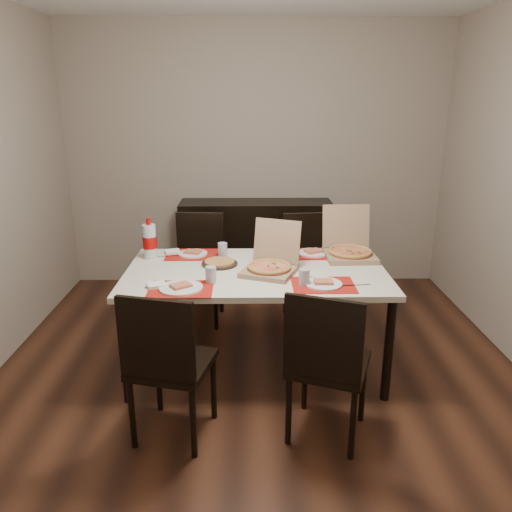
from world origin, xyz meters
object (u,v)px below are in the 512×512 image
Objects in this scene: sideboard at (256,245)px; dining_table at (256,279)px; chair_far_right at (308,263)px; soda_bottle at (150,241)px; chair_near_right at (326,361)px; chair_near_left at (167,361)px; dip_bowl at (273,259)px; pizza_box_center at (271,264)px; chair_far_left at (199,262)px.

dining_table is (-0.02, -1.59, 0.23)m from sideboard.
chair_far_right is 3.06× the size of soda_bottle.
chair_near_right and chair_far_right have the same top height.
dining_table is at bearing -118.96° from chair_far_right.
chair_near_left reaches higher than sideboard.
sideboard is at bearing 58.57° from soda_bottle.
chair_near_right is at bearing -43.76° from soda_bottle.
chair_far_right is (0.47, 0.85, -0.17)m from dining_table.
sideboard is 1.60m from soda_bottle.
chair_far_right is 8.23× the size of dip_bowl.
dining_table is at bearing 154.06° from pizza_box_center.
chair_far_left is at bearing 178.53° from chair_far_right.
chair_near_right is (0.36, -2.42, 0.06)m from sideboard.
soda_bottle reaches higher than chair_near_left.
dining_table is at bearing -19.33° from soda_bottle.
sideboard is 0.87m from chair_far_right.
chair_far_left is 0.76m from soda_bottle.
dining_table is at bearing 58.74° from chair_near_left.
chair_near_left is 1.00× the size of chair_far_left.
chair_near_left is (-0.50, -0.83, -0.17)m from dining_table.
chair_near_left is at bearing -120.11° from chair_far_right.
chair_near_left reaches higher than dining_table.
pizza_box_center is (0.10, -0.05, 0.12)m from dining_table.
chair_near_right is at bearing -65.70° from dining_table.
chair_near_left and chair_near_right have the same top height.
soda_bottle is (-1.25, -0.57, 0.37)m from chair_far_right.
chair_far_right is at bearing -1.47° from chair_far_left.
sideboard is 13.28× the size of dip_bowl.
pizza_box_center is at bearing -95.86° from dip_bowl.
chair_far_right is (0.45, -0.74, 0.06)m from sideboard.
chair_near_right is at bearing -76.27° from dip_bowl.
dip_bowl is (0.63, 1.03, 0.25)m from chair_near_left.
pizza_box_center is (0.60, 0.78, 0.29)m from chair_near_left.
chair_far_right is at bearing 86.90° from chair_near_right.
sideboard is 1.60m from dining_table.
chair_far_left reaches higher than sideboard.
dining_table is at bearing -90.70° from sideboard.
chair_near_left is at bearing -121.44° from dip_bowl.
soda_bottle is at bearing 136.24° from chair_near_right.
soda_bottle reaches higher than dip_bowl.
chair_far_left is at bearing -125.47° from sideboard.
chair_near_left and chair_far_right have the same top height.
chair_near_left is 8.23× the size of dip_bowl.
pizza_box_center reaches higher than chair_far_right.
chair_near_right is 1.68m from chair_far_right.
chair_far_right is 1.42m from soda_bottle.
pizza_box_center reaches higher than chair_near_left.
chair_near_left is 1.20m from soda_bottle.
soda_bottle reaches higher than chair_far_right.
sideboard is at bearing 77.79° from chair_near_left.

